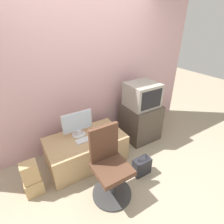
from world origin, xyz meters
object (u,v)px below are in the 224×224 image
Objects in this scene: keyboard at (85,140)px; office_chair at (110,168)px; mouse at (97,135)px; cardboard_box_lower at (34,186)px; main_monitor at (78,124)px; handbag at (142,166)px; crt_tv at (142,95)px.

keyboard is 0.29× the size of office_chair.
mouse reaches higher than cardboard_box_lower.
mouse is 0.67m from office_chair.
office_chair is at bearing -85.85° from keyboard.
cardboard_box_lower is at bearing -172.54° from mouse.
handbag is (0.65, -0.81, -0.52)m from main_monitor.
office_chair is 0.64m from handbag.
office_chair is (0.08, -0.83, -0.24)m from main_monitor.
keyboard reaches higher than cardboard_box_lower.
mouse is 0.18× the size of handbag.
office_chair is 4.27× the size of cardboard_box_lower.
keyboard is at bearing 134.66° from handbag.
main_monitor is 0.26m from keyboard.
cardboard_box_lower is at bearing 161.19° from handbag.
crt_tv reaches higher than keyboard.
office_chair is 2.71× the size of handbag.
office_chair reaches higher than main_monitor.
office_chair reaches higher than mouse.
main_monitor is 0.49× the size of office_chair.
cardboard_box_lower is (-1.04, -0.14, -0.36)m from mouse.
main_monitor is 1.02m from cardboard_box_lower.
main_monitor is at bearing 21.63° from cardboard_box_lower.
keyboard is 0.21m from mouse.
crt_tv is (1.22, -0.05, 0.24)m from main_monitor.
handbag is (-0.56, -0.76, -0.76)m from crt_tv.
mouse is (0.21, 0.00, 0.01)m from keyboard.
keyboard is (0.03, -0.18, -0.19)m from main_monitor.
mouse is at bearing 75.71° from office_chair.
main_monitor is at bearing 95.36° from office_chair.
mouse is at bearing 7.46° from cardboard_box_lower.
office_chair is at bearing -145.72° from crt_tv.
cardboard_box_lower is at bearing 149.53° from office_chair.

